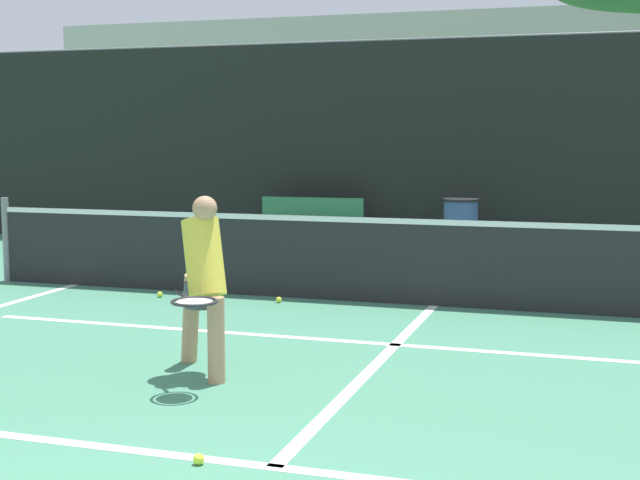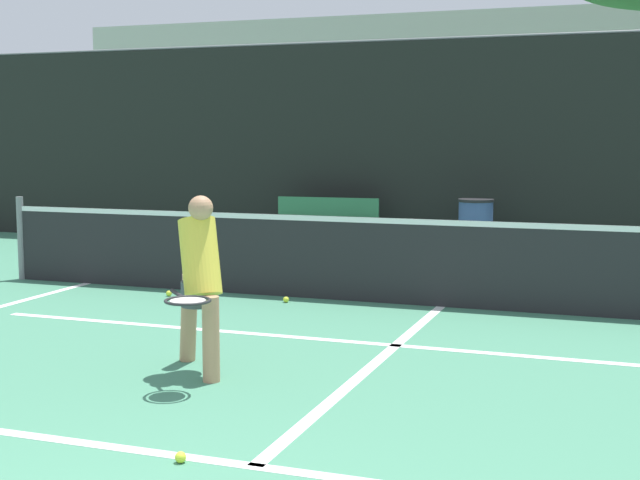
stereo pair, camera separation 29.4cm
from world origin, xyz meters
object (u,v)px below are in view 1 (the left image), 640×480
Objects in this scene: courtside_bench at (311,222)px; player_practicing at (203,278)px; parked_car at (391,198)px; trash_bin at (460,229)px.

player_practicing is at bearing -81.28° from courtside_bench.
courtside_bench is at bearing -95.04° from parked_car.
courtside_bench is 4.13m from parked_car.
trash_bin is 4.76m from parked_car.
player_practicing is 7.08m from trash_bin.
courtside_bench is (-1.49, 7.19, -0.29)m from player_practicing.
parked_car reaches higher than trash_bin.
trash_bin is (0.93, 7.02, -0.30)m from player_practicing.
courtside_bench is 2.42m from trash_bin.
courtside_bench is at bearing 148.18° from player_practicing.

